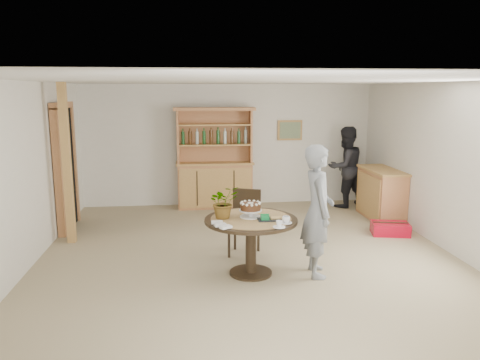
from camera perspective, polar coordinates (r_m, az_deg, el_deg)
name	(u,v)px	position (r m, az deg, el deg)	size (l,w,h in m)	color
ground	(250,262)	(6.67, 1.25, -9.98)	(7.00, 7.00, 0.00)	tan
room_shell	(251,139)	(6.27, 1.33, 5.07)	(6.04, 7.04, 2.52)	white
doorway	(65,166)	(8.54, -20.56, 1.64)	(0.13, 1.10, 2.18)	black
pine_post	(67,164)	(7.69, -20.35, 1.79)	(0.12, 0.12, 2.50)	tan
hutch	(215,174)	(9.58, -3.09, 0.74)	(1.62, 0.54, 2.04)	tan
sideboard	(381,194)	(9.13, 16.84, -1.62)	(0.54, 1.26, 0.94)	tan
dining_table	(251,230)	(6.08, 1.34, -6.06)	(1.20, 1.20, 0.76)	black
dining_chair	(245,218)	(6.89, 0.63, -4.62)	(0.54, 0.54, 0.95)	black
birthday_cake	(250,208)	(6.05, 1.29, -3.40)	(0.30, 0.30, 0.20)	white
flower_vase	(223,202)	(5.99, -2.03, -2.68)	(0.38, 0.33, 0.42)	#3F7233
gift_tray	(269,218)	(5.94, 3.57, -4.66)	(0.30, 0.20, 0.08)	black
coffee_cup_a	(286,220)	(5.83, 5.64, -4.88)	(0.15, 0.15, 0.09)	white
coffee_cup_b	(279,225)	(5.64, 4.80, -5.43)	(0.15, 0.15, 0.08)	white
napkins	(221,225)	(5.69, -2.34, -5.46)	(0.24, 0.33, 0.03)	white
teen_boy	(318,211)	(6.09, 9.45, -3.72)	(0.62, 0.41, 1.71)	slate
adult_person	(345,167)	(9.82, 12.72, 1.55)	(0.81, 0.63, 1.66)	black
red_suitcase	(390,229)	(8.25, 17.83, -5.66)	(0.67, 0.52, 0.21)	#B80920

